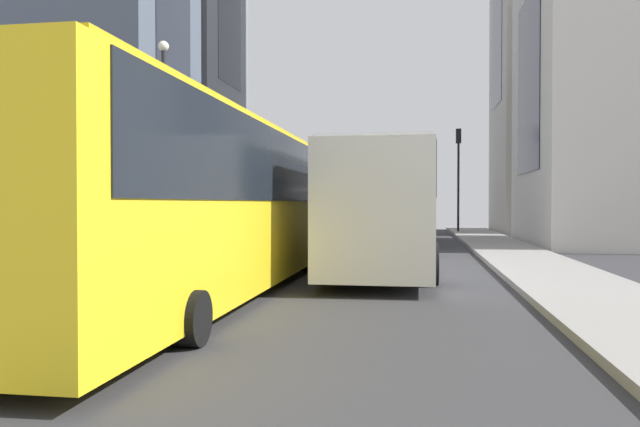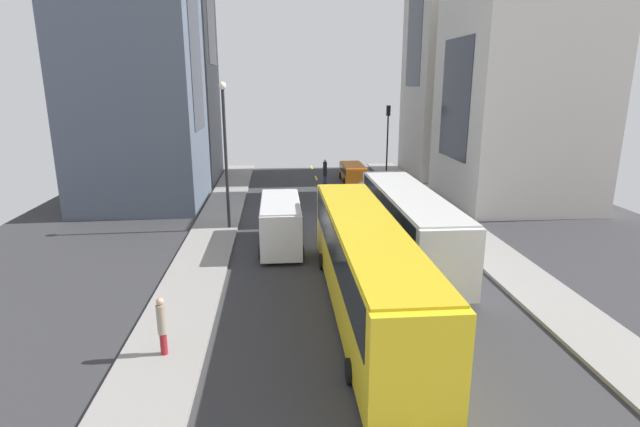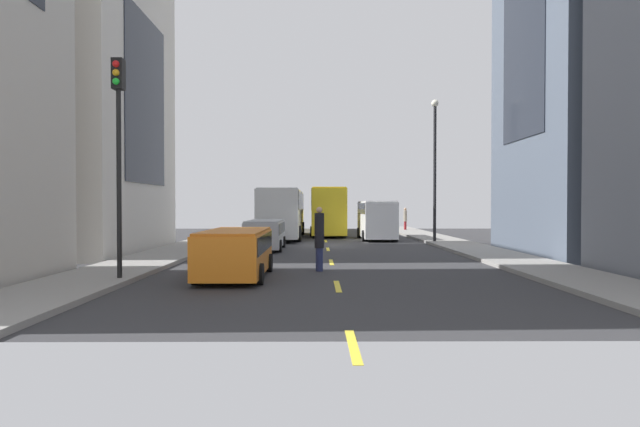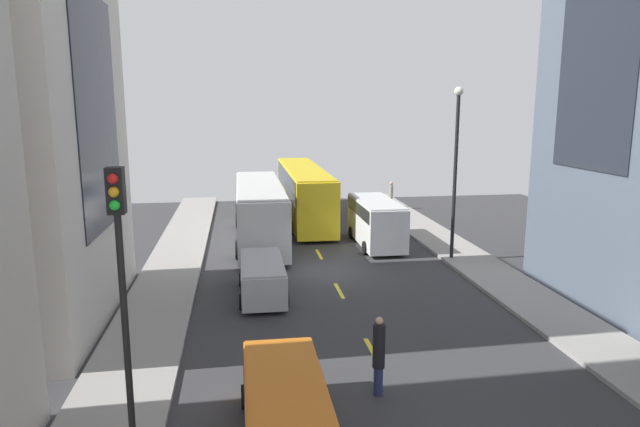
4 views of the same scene
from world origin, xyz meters
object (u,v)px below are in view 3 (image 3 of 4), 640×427
streetcar_yellow (327,208)px  city_bus_white (283,210)px  delivery_van_white (376,217)px  traffic_light_near_corner (118,127)px  car_silver_1 (265,232)px  car_orange_0 (236,249)px  pedestrian_waiting_curb (405,218)px  pedestrian_crossing_near (319,237)px

streetcar_yellow → city_bus_white: bearing=-118.6°
delivery_van_white → traffic_light_near_corner: size_ratio=0.93×
car_silver_1 → traffic_light_near_corner: (-3.16, -11.06, 3.68)m
city_bus_white → streetcar_yellow: bearing=61.4°
car_orange_0 → traffic_light_near_corner: bearing=-161.9°
delivery_van_white → traffic_light_near_corner: 21.43m
delivery_van_white → pedestrian_waiting_curb: delivery_van_white is taller
car_silver_1 → pedestrian_crossing_near: (2.75, -8.42, 0.28)m
car_silver_1 → streetcar_yellow: bearing=77.4°
car_orange_0 → traffic_light_near_corner: 5.03m
city_bus_white → traffic_light_near_corner: size_ratio=1.93×
pedestrian_crossing_near → car_orange_0: bearing=-64.4°
car_silver_1 → pedestrian_crossing_near: size_ratio=2.03×
streetcar_yellow → car_orange_0: size_ratio=3.24×
streetcar_yellow → car_silver_1: 16.19m
pedestrian_waiting_curb → car_silver_1: bearing=133.0°
pedestrian_waiting_curb → pedestrian_crossing_near: bearing=146.5°
car_silver_1 → pedestrian_waiting_curb: 21.31m
car_silver_1 → delivery_van_white: bearing=49.2°
streetcar_yellow → car_orange_0: (-3.44, -25.75, -1.23)m
delivery_van_white → traffic_light_near_corner: (-9.84, -18.80, 3.07)m
car_orange_0 → streetcar_yellow: bearing=82.4°
traffic_light_near_corner → city_bus_white: bearing=80.6°
delivery_van_white → pedestrian_waiting_curb: (3.86, 10.79, -0.31)m
streetcar_yellow → traffic_light_near_corner: size_ratio=2.31×
pedestrian_waiting_curb → pedestrian_crossing_near: pedestrian_crossing_near is taller
pedestrian_crossing_near → delivery_van_white: bearing=161.3°
streetcar_yellow → pedestrian_crossing_near: bearing=-91.9°
streetcar_yellow → pedestrian_crossing_near: 24.21m
city_bus_white → delivery_van_white: city_bus_white is taller
delivery_van_white → pedestrian_crossing_near: bearing=-103.6°
car_silver_1 → traffic_light_near_corner: size_ratio=0.70×
delivery_van_white → car_orange_0: size_ratio=1.30×
streetcar_yellow → pedestrian_waiting_curb: 7.58m
car_silver_1 → pedestrian_waiting_curb: (10.53, 18.52, 0.30)m
streetcar_yellow → car_silver_1: (-3.54, -15.76, -1.22)m
city_bus_white → pedestrian_waiting_curb: 13.49m
streetcar_yellow → delivery_van_white: 8.64m
city_bus_white → traffic_light_near_corner: bearing=-99.4°
city_bus_white → pedestrian_crossing_near: bearing=-82.3°
streetcar_yellow → car_orange_0: 26.01m
car_orange_0 → car_silver_1: (-0.10, 10.00, 0.01)m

